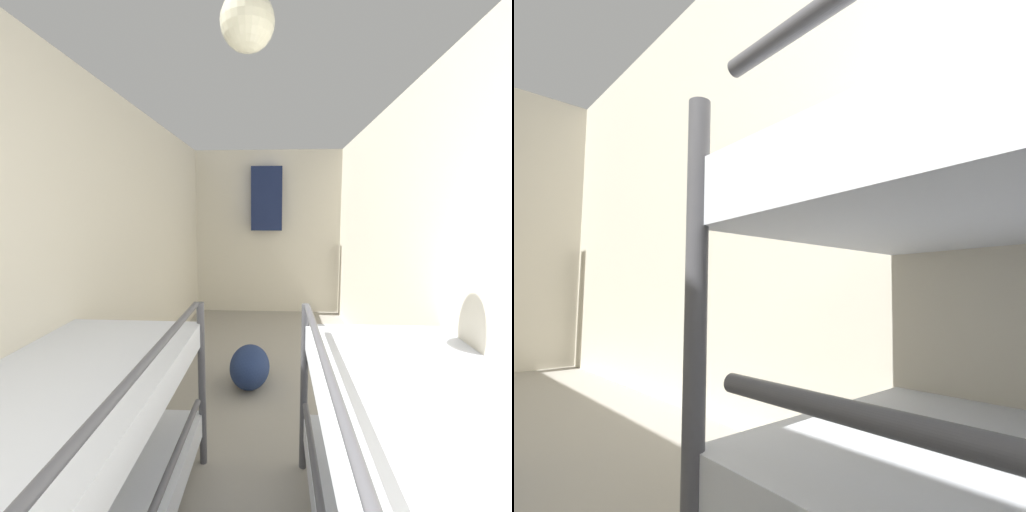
{
  "view_description": "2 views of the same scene",
  "coord_description": "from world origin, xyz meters",
  "views": [
    {
      "loc": [
        0.13,
        0.47,
        1.52
      ],
      "look_at": [
        -0.06,
        3.67,
        1.09
      ],
      "focal_mm": 24.0,
      "sensor_mm": 36.0,
      "label": 1
    },
    {
      "loc": [
        -0.12,
        1.68,
        0.6
      ],
      "look_at": [
        0.64,
        2.5,
        0.72
      ],
      "focal_mm": 28.0,
      "sensor_mm": 36.0,
      "label": 2
    }
  ],
  "objects": [
    {
      "name": "wall_right",
      "position": [
        1.09,
        2.76,
        1.19
      ],
      "size": [
        0.06,
        5.64,
        2.39
      ],
      "color": "beige",
      "rests_on": "ground_plane"
    }
  ]
}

